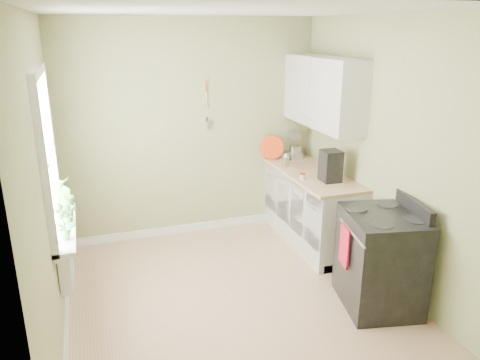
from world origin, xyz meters
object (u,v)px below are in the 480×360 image
object	(u,v)px
stand_mixer	(293,144)
coffee_maker	(330,167)
kettle	(286,160)
stove	(381,259)

from	to	relation	value
stand_mixer	coffee_maker	world-z (taller)	stand_mixer
coffee_maker	stand_mixer	bearing A→B (deg)	87.68
stand_mixer	kettle	xyz separation A→B (m)	(-0.28, -0.41, -0.08)
stand_mixer	coffee_maker	distance (m)	1.10
kettle	coffee_maker	distance (m)	0.73
stove	coffee_maker	size ratio (longest dim) A/B	2.99
stove	kettle	size ratio (longest dim) A/B	6.33
kettle	stove	bearing A→B (deg)	-83.83
stove	kettle	xyz separation A→B (m)	(-0.19, 1.80, 0.52)
stand_mixer	kettle	world-z (taller)	stand_mixer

